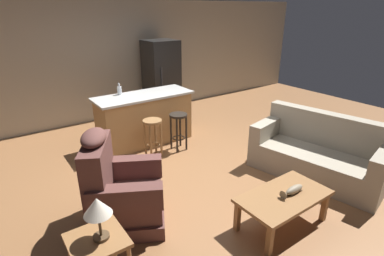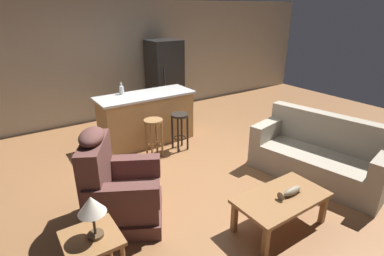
% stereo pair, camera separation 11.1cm
% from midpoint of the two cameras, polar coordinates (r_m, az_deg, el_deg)
% --- Properties ---
extents(ground_plane, '(12.00, 12.00, 0.00)m').
position_cam_midpoint_polar(ground_plane, '(4.85, -0.61, -8.04)').
color(ground_plane, brown).
extents(back_wall, '(12.00, 0.05, 2.60)m').
position_cam_midpoint_polar(back_wall, '(7.12, -14.93, 12.13)').
color(back_wall, '#A89E89').
rests_on(back_wall, ground_plane).
extents(coffee_table, '(1.10, 0.60, 0.42)m').
position_cam_midpoint_polar(coffee_table, '(3.70, 17.50, -13.03)').
color(coffee_table, olive).
rests_on(coffee_table, ground_plane).
extents(fish_figurine, '(0.34, 0.10, 0.10)m').
position_cam_midpoint_polar(fish_figurine, '(3.69, 19.07, -11.47)').
color(fish_figurine, '#4C3823').
rests_on(fish_figurine, coffee_table).
extents(couch, '(1.21, 2.03, 0.94)m').
position_cam_midpoint_polar(couch, '(4.95, 23.72, -4.92)').
color(couch, '#9E937F').
rests_on(couch, ground_plane).
extents(recliner_near_lamp, '(1.14, 1.14, 1.20)m').
position_cam_midpoint_polar(recliner_near_lamp, '(3.70, -13.08, -11.44)').
color(recliner_near_lamp, brown).
rests_on(recliner_near_lamp, ground_plane).
extents(end_table, '(0.48, 0.48, 0.56)m').
position_cam_midpoint_polar(end_table, '(2.97, -17.34, -20.61)').
color(end_table, olive).
rests_on(end_table, ground_plane).
extents(table_lamp, '(0.24, 0.24, 0.41)m').
position_cam_midpoint_polar(table_lamp, '(2.71, -17.45, -14.15)').
color(table_lamp, '#4C3823').
rests_on(table_lamp, end_table).
extents(kitchen_island, '(1.80, 0.70, 0.95)m').
position_cam_midpoint_polar(kitchen_island, '(5.72, -8.08, 1.84)').
color(kitchen_island, '#AD7F4C').
rests_on(kitchen_island, ground_plane).
extents(bar_stool_left, '(0.32, 0.32, 0.68)m').
position_cam_midpoint_polar(bar_stool_left, '(5.12, -6.68, -0.60)').
color(bar_stool_left, olive).
rests_on(bar_stool_left, ground_plane).
extents(bar_stool_right, '(0.32, 0.32, 0.68)m').
position_cam_midpoint_polar(bar_stool_right, '(5.36, -1.75, 0.59)').
color(bar_stool_right, black).
rests_on(bar_stool_right, ground_plane).
extents(refrigerator, '(0.70, 0.69, 1.76)m').
position_cam_midpoint_polar(refrigerator, '(7.11, -4.76, 9.31)').
color(refrigerator, black).
rests_on(refrigerator, ground_plane).
extents(bottle_tall_green, '(0.08, 0.08, 0.21)m').
position_cam_midpoint_polar(bottle_tall_green, '(5.64, -12.72, 7.10)').
color(bottle_tall_green, silver).
rests_on(bottle_tall_green, kitchen_island).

